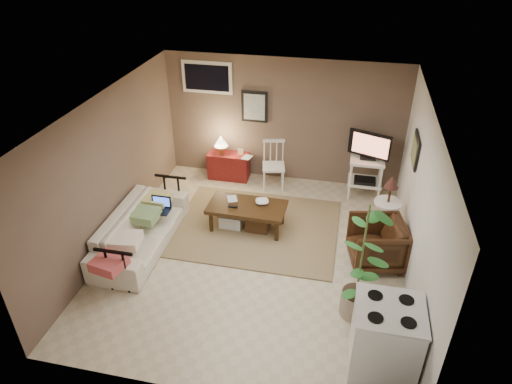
% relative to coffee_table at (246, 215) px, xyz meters
% --- Properties ---
extents(floor, '(5.00, 5.00, 0.00)m').
position_rel_coffee_table_xyz_m(floor, '(0.29, -0.63, -0.27)').
color(floor, '#C1B293').
rests_on(floor, ground).
extents(art_back, '(0.50, 0.03, 0.60)m').
position_rel_coffee_table_xyz_m(art_back, '(-0.26, 1.85, 1.18)').
color(art_back, black).
extents(art_right, '(0.03, 0.60, 0.45)m').
position_rel_coffee_table_xyz_m(art_right, '(2.51, 0.42, 1.25)').
color(art_right, black).
extents(window, '(0.96, 0.03, 0.60)m').
position_rel_coffee_table_xyz_m(window, '(-1.16, 1.85, 1.68)').
color(window, white).
extents(rug, '(2.71, 2.17, 0.03)m').
position_rel_coffee_table_xyz_m(rug, '(0.15, 0.03, -0.26)').
color(rug, '#7F684A').
rests_on(rug, floor).
extents(coffee_table, '(1.28, 0.69, 0.48)m').
position_rel_coffee_table_xyz_m(coffee_table, '(0.00, 0.00, 0.00)').
color(coffee_table, '#36230E').
rests_on(coffee_table, floor).
extents(sofa, '(0.62, 2.12, 0.83)m').
position_rel_coffee_table_xyz_m(sofa, '(-1.51, -0.80, 0.15)').
color(sofa, beige).
rests_on(sofa, floor).
extents(sofa_pillows, '(0.41, 2.02, 0.14)m').
position_rel_coffee_table_xyz_m(sofa_pillows, '(-1.46, -1.04, 0.24)').
color(sofa_pillows, beige).
rests_on(sofa_pillows, sofa).
extents(sofa_end_rails, '(0.57, 2.12, 0.71)m').
position_rel_coffee_table_xyz_m(sofa_end_rails, '(-1.39, -0.80, 0.09)').
color(sofa_end_rails, black).
rests_on(sofa_end_rails, floor).
extents(laptop, '(0.33, 0.24, 0.22)m').
position_rel_coffee_table_xyz_m(laptop, '(-1.31, -0.43, 0.27)').
color(laptop, black).
rests_on(laptop, sofa).
extents(red_console, '(0.80, 0.35, 0.92)m').
position_rel_coffee_table_xyz_m(red_console, '(-0.75, 1.61, 0.05)').
color(red_console, maroon).
rests_on(red_console, floor).
extents(spindle_chair, '(0.49, 0.49, 0.92)m').
position_rel_coffee_table_xyz_m(spindle_chair, '(0.19, 1.47, 0.16)').
color(spindle_chair, white).
rests_on(spindle_chair, floor).
extents(tv_stand, '(0.74, 0.49, 1.28)m').
position_rel_coffee_table_xyz_m(tv_stand, '(1.90, 1.46, 0.41)').
color(tv_stand, white).
rests_on(tv_stand, floor).
extents(side_table, '(0.43, 0.43, 1.15)m').
position_rel_coffee_table_xyz_m(side_table, '(2.23, 0.21, 0.44)').
color(side_table, white).
rests_on(side_table, floor).
extents(armchair, '(0.85, 0.89, 0.78)m').
position_rel_coffee_table_xyz_m(armchair, '(2.09, -0.45, 0.12)').
color(armchair, '#321C0E').
rests_on(armchair, floor).
extents(potted_plant, '(0.43, 0.43, 1.74)m').
position_rel_coffee_table_xyz_m(potted_plant, '(1.82, -1.56, 0.66)').
color(potted_plant, '#A28F81').
rests_on(potted_plant, floor).
extents(stove, '(0.74, 0.69, 0.97)m').
position_rel_coffee_table_xyz_m(stove, '(2.14, -2.39, 0.21)').
color(stove, silver).
rests_on(stove, floor).
extents(bowl, '(0.22, 0.10, 0.21)m').
position_rel_coffee_table_xyz_m(bowl, '(0.24, 0.12, 0.29)').
color(bowl, '#36230E').
rests_on(bowl, coffee_table).
extents(book_table, '(0.15, 0.07, 0.22)m').
position_rel_coffee_table_xyz_m(book_table, '(-0.35, 0.10, 0.30)').
color(book_table, '#36230E').
rests_on(book_table, coffee_table).
extents(book_console, '(0.17, 0.06, 0.22)m').
position_rel_coffee_table_xyz_m(book_console, '(-0.42, 1.54, 0.37)').
color(book_console, '#36230E').
rests_on(book_console, red_console).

